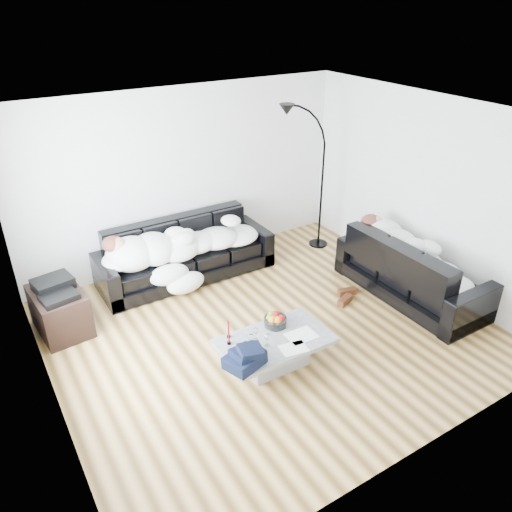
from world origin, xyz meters
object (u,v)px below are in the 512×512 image
floor_lamp (322,185)px  sleeper_right (415,254)px  wine_glass_c (267,340)px  wine_glass_a (256,334)px  fruit_bowl (275,319)px  sleeper_back (186,238)px  candle_left (229,335)px  coffee_table (275,352)px  shoes (346,296)px  candle_right (228,329)px  stereo (55,287)px  sofa_right (412,268)px  av_cabinet (60,311)px  wine_glass_b (251,341)px  sofa_back (186,251)px

floor_lamp → sleeper_right: bearing=-64.4°
wine_glass_c → wine_glass_a: bearing=111.6°
sleeper_right → fruit_bowl: 2.24m
sleeper_back → wine_glass_a: bearing=-95.0°
candle_left → floor_lamp: floor_lamp is taller
coffee_table → wine_glass_c: bearing=-161.5°
sleeper_right → shoes: (-0.80, 0.37, -0.59)m
shoes → candle_right: bearing=179.8°
stereo → sleeper_back: bearing=0.7°
sleeper_back → sofa_right: bearing=-40.5°
sleeper_right → candle_left: 2.85m
av_cabinet → stereo: stereo is taller
wine_glass_b → sleeper_back: bearing=82.4°
wine_glass_c → candle_right: (-0.28, 0.34, 0.03)m
sofa_right → wine_glass_c: bearing=96.5°
sofa_right → wine_glass_c: sofa_right is taller
wine_glass_b → candle_left: size_ratio=0.74×
fruit_bowl → wine_glass_a: bearing=-160.7°
wine_glass_b → wine_glass_c: (0.17, -0.06, -0.01)m
sleeper_back → floor_lamp: bearing=-3.8°
fruit_bowl → wine_glass_c: fruit_bowl is taller
sofa_right → shoes: bearing=65.4°
fruit_bowl → stereo: bearing=139.5°
sofa_back → stereo: sofa_back is taller
wine_glass_a → wine_glass_c: size_ratio=1.04×
sleeper_right → wine_glass_a: 2.58m
sleeper_right → fruit_bowl: size_ratio=6.89×
sleeper_back → candle_left: size_ratio=8.87×
shoes → av_cabinet: 3.68m
sofa_back → candle_left: sofa_back is taller
wine_glass_a → candle_right: candle_right is taller
av_cabinet → stereo: (0.00, 0.00, 0.34)m
sofa_right → candle_right: size_ratio=9.65×
sleeper_right → sofa_right: bearing=0.0°
sofa_right → wine_glass_a: size_ratio=13.04×
candle_right → sleeper_right: bearing=-1.1°
sleeper_right → fruit_bowl: bearing=90.7°
wine_glass_c → shoes: size_ratio=0.35×
coffee_table → candle_right: candle_right is taller
sofa_back → floor_lamp: size_ratio=1.22×
sofa_back → floor_lamp: floor_lamp is taller
coffee_table → candle_right: bearing=144.7°
fruit_bowl → shoes: 1.53m
sleeper_back → candle_left: 2.14m
sleeper_back → candle_left: sleeper_back is taller
wine_glass_a → av_cabinet: av_cabinet is taller
wine_glass_c → candle_right: size_ratio=0.71×
sleeper_back → wine_glass_c: sleeper_back is taller
sofa_back → fruit_bowl: bearing=-86.0°
av_cabinet → stereo: 0.34m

